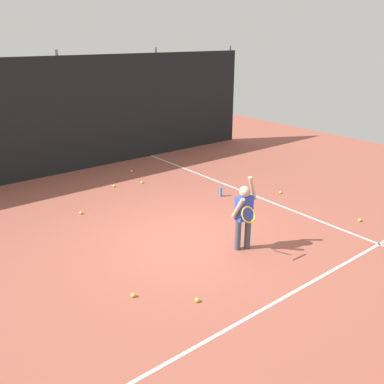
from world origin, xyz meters
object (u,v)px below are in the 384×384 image
(water_bottle, at_px, (221,192))
(tennis_ball_3, at_px, (142,182))
(tennis_ball_7, at_px, (360,220))
(tennis_ball_4, at_px, (280,192))
(tennis_ball_5, at_px, (114,186))
(tennis_ball_0, at_px, (131,171))
(tennis_ball_1, at_px, (197,300))
(tennis_ball_2, at_px, (81,213))
(tennis_ball_6, at_px, (133,295))
(tennis_player, at_px, (244,212))

(water_bottle, xyz_separation_m, tennis_ball_3, (-1.00, 1.97, -0.08))
(tennis_ball_7, bearing_deg, water_bottle, 114.39)
(water_bottle, relative_size, tennis_ball_4, 3.33)
(tennis_ball_5, bearing_deg, tennis_ball_0, 38.74)
(tennis_ball_1, height_order, tennis_ball_7, same)
(water_bottle, distance_m, tennis_ball_2, 3.29)
(tennis_ball_5, bearing_deg, tennis_ball_2, -141.93)
(tennis_ball_4, bearing_deg, tennis_ball_1, -153.73)
(tennis_ball_5, height_order, tennis_ball_6, same)
(water_bottle, height_order, tennis_ball_2, water_bottle)
(water_bottle, bearing_deg, tennis_ball_6, -149.15)
(tennis_ball_7, bearing_deg, tennis_ball_6, 173.11)
(tennis_ball_3, bearing_deg, tennis_ball_6, -123.35)
(tennis_ball_0, bearing_deg, water_bottle, -76.24)
(tennis_player, xyz_separation_m, tennis_ball_0, (0.74, 5.18, -0.69))
(tennis_player, bearing_deg, tennis_ball_3, 86.44)
(tennis_player, relative_size, tennis_ball_0, 20.46)
(tennis_ball_1, height_order, tennis_ball_3, same)
(tennis_ball_7, bearing_deg, tennis_ball_2, 138.03)
(tennis_ball_1, height_order, tennis_ball_2, same)
(tennis_player, height_order, tennis_ball_7, tennis_player)
(water_bottle, relative_size, tennis_ball_3, 3.33)
(tennis_player, relative_size, tennis_ball_6, 20.46)
(tennis_player, bearing_deg, tennis_ball_0, 84.62)
(tennis_ball_2, relative_size, tennis_ball_7, 1.00)
(tennis_ball_6, bearing_deg, tennis_ball_2, 78.43)
(tennis_ball_0, xyz_separation_m, tennis_ball_1, (-2.40, -5.91, 0.00))
(tennis_ball_4, relative_size, tennis_ball_6, 1.00)
(tennis_ball_1, xyz_separation_m, tennis_ball_2, (0.02, 4.03, 0.00))
(tennis_ball_0, distance_m, tennis_ball_5, 1.26)
(tennis_ball_0, height_order, tennis_ball_5, same)
(tennis_ball_2, height_order, tennis_ball_4, same)
(tennis_ball_4, relative_size, tennis_ball_5, 1.00)
(tennis_ball_2, xyz_separation_m, tennis_ball_3, (2.10, 0.88, 0.00))
(tennis_ball_4, bearing_deg, tennis_ball_7, -88.74)
(tennis_ball_1, bearing_deg, tennis_ball_5, 74.58)
(tennis_player, distance_m, tennis_ball_1, 1.94)
(tennis_ball_0, bearing_deg, tennis_player, -98.11)
(tennis_ball_1, bearing_deg, tennis_player, 23.97)
(water_bottle, relative_size, tennis_ball_6, 3.33)
(tennis_player, height_order, tennis_ball_3, tennis_player)
(tennis_ball_0, height_order, tennis_ball_6, same)
(tennis_ball_2, distance_m, tennis_ball_6, 3.42)
(tennis_ball_0, height_order, tennis_ball_7, same)
(tennis_ball_7, bearing_deg, tennis_ball_3, 115.48)
(tennis_ball_4, bearing_deg, tennis_player, -152.36)
(tennis_player, xyz_separation_m, tennis_ball_3, (0.46, 4.18, -0.69))
(tennis_ball_1, bearing_deg, tennis_ball_4, 26.27)
(tennis_ball_5, relative_size, tennis_ball_7, 1.00)
(tennis_ball_1, distance_m, tennis_ball_5, 5.32)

